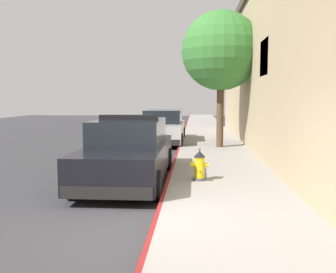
{
  "coord_description": "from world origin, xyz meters",
  "views": [
    {
      "loc": [
        0.58,
        -5.91,
        2.08
      ],
      "look_at": [
        -0.18,
        4.7,
        1.0
      ],
      "focal_mm": 39.79,
      "sensor_mm": 36.0,
      "label": 1
    }
  ],
  "objects_px": {
    "fire_hydrant": "(199,166)",
    "street_tree": "(221,51)",
    "parked_car_silver_ahead": "(163,128)",
    "police_cruiser": "(129,152)"
  },
  "relations": [
    {
      "from": "parked_car_silver_ahead",
      "to": "fire_hydrant",
      "type": "xyz_separation_m",
      "value": [
        1.59,
        -8.53,
        -0.25
      ]
    },
    {
      "from": "parked_car_silver_ahead",
      "to": "street_tree",
      "type": "relative_size",
      "value": 0.9
    },
    {
      "from": "fire_hydrant",
      "to": "street_tree",
      "type": "distance_m",
      "value": 7.22
    },
    {
      "from": "police_cruiser",
      "to": "fire_hydrant",
      "type": "xyz_separation_m",
      "value": [
        1.77,
        -0.38,
        -0.25
      ]
    },
    {
      "from": "parked_car_silver_ahead",
      "to": "street_tree",
      "type": "height_order",
      "value": "street_tree"
    },
    {
      "from": "parked_car_silver_ahead",
      "to": "street_tree",
      "type": "bearing_deg",
      "value": -42.22
    },
    {
      "from": "fire_hydrant",
      "to": "street_tree",
      "type": "bearing_deg",
      "value": 81.88
    },
    {
      "from": "street_tree",
      "to": "parked_car_silver_ahead",
      "type": "bearing_deg",
      "value": 137.78
    },
    {
      "from": "street_tree",
      "to": "police_cruiser",
      "type": "bearing_deg",
      "value": -114.31
    },
    {
      "from": "police_cruiser",
      "to": "fire_hydrant",
      "type": "bearing_deg",
      "value": -12.0
    }
  ]
}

